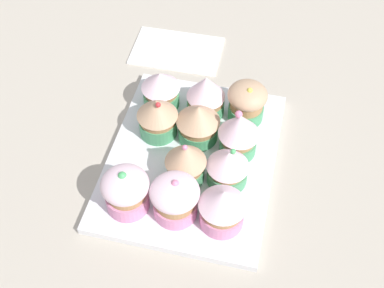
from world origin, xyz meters
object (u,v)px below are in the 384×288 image
at_px(cupcake_2, 126,191).
at_px(cupcake_7, 247,102).
at_px(cupcake_3, 207,95).
at_px(cupcake_10, 222,207).
at_px(cupcake_6, 178,199).
at_px(napkin, 177,50).
at_px(cupcake_4, 197,122).
at_px(cupcake_8, 239,133).
at_px(baking_tray, 192,159).
at_px(cupcake_5, 182,160).
at_px(cupcake_1, 157,116).
at_px(cupcake_9, 228,167).
at_px(cupcake_0, 161,88).

bearing_deg(cupcake_2, cupcake_7, 146.65).
relative_size(cupcake_3, cupcake_10, 1.06).
bearing_deg(cupcake_7, cupcake_6, -17.03).
bearing_deg(napkin, cupcake_4, 22.78).
relative_size(cupcake_3, cupcake_8, 0.91).
xyz_separation_m(cupcake_4, cupcake_6, (0.13, 0.01, -0.00)).
bearing_deg(cupcake_6, cupcake_4, -177.62).
relative_size(baking_tray, cupcake_5, 4.02).
xyz_separation_m(baking_tray, cupcake_1, (-0.03, -0.06, 0.04)).
bearing_deg(cupcake_3, cupcake_7, 93.28).
distance_m(cupcake_1, cupcake_9, 0.13).
bearing_deg(cupcake_2, baking_tray, 146.71).
xyz_separation_m(cupcake_4, cupcake_5, (0.08, -0.00, 0.00)).
height_order(cupcake_3, cupcake_5, cupcake_5).
relative_size(cupcake_5, cupcake_7, 1.09).
height_order(cupcake_3, cupcake_8, cupcake_8).
relative_size(baking_tray, cupcake_8, 3.74).
height_order(cupcake_6, napkin, cupcake_6).
bearing_deg(cupcake_7, cupcake_0, -89.09).
xyz_separation_m(cupcake_3, cupcake_8, (0.06, 0.06, 0.00)).
xyz_separation_m(cupcake_2, cupcake_5, (-0.06, 0.06, 0.00)).
xyz_separation_m(cupcake_1, cupcake_2, (0.13, -0.01, -0.00)).
distance_m(cupcake_3, cupcake_7, 0.06).
distance_m(cupcake_1, cupcake_7, 0.14).
bearing_deg(cupcake_0, cupcake_4, 52.52).
height_order(cupcake_0, cupcake_9, cupcake_0).
bearing_deg(cupcake_0, cupcake_5, 26.97).
relative_size(baking_tray, cupcake_0, 4.64).
distance_m(cupcake_7, napkin, 0.20).
bearing_deg(cupcake_1, cupcake_4, 94.32).
bearing_deg(cupcake_5, cupcake_4, 177.33).
bearing_deg(cupcake_0, cupcake_3, 88.95).
distance_m(cupcake_1, napkin, 0.20).
relative_size(cupcake_3, cupcake_4, 1.12).
height_order(cupcake_0, cupcake_6, cupcake_6).
xyz_separation_m(cupcake_5, cupcake_6, (0.06, 0.01, -0.00)).
height_order(cupcake_2, cupcake_4, cupcake_2).
bearing_deg(cupcake_5, cupcake_7, 153.01).
bearing_deg(napkin, cupcake_6, 14.82).
relative_size(baking_tray, cupcake_1, 4.26).
bearing_deg(cupcake_9, napkin, -151.84).
bearing_deg(cupcake_5, cupcake_10, 49.50).
bearing_deg(cupcake_0, cupcake_1, 10.80).
relative_size(cupcake_1, cupcake_6, 1.06).
bearing_deg(cupcake_0, cupcake_9, 46.67).
relative_size(cupcake_5, cupcake_8, 0.93).
distance_m(baking_tray, cupcake_7, 0.12).
height_order(cupcake_4, cupcake_9, cupcake_4).
relative_size(baking_tray, cupcake_10, 4.36).
bearing_deg(cupcake_6, cupcake_0, -158.13).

